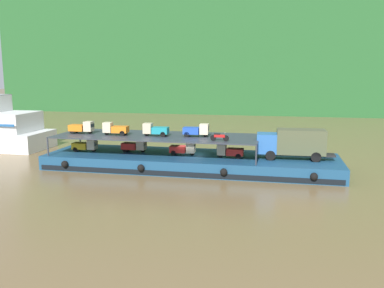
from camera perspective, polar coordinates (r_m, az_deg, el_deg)
The scene contains 14 objects.
ground_plane at distance 44.06m, azimuth -0.20°, elevation -3.45°, with size 400.00×400.00×0.00m, color brown.
hillside_far_bank at distance 117.35m, azimuth 7.72°, elevation 16.41°, with size 129.85×35.17×42.00m.
cargo_barge at distance 43.87m, azimuth -0.21°, elevation -2.51°, with size 31.32×8.77×1.50m.
covered_lorry at distance 42.55m, azimuth 14.00°, elevation 0.16°, with size 7.91×2.48×3.10m.
cargo_rack at distance 44.34m, azimuth -5.01°, elevation 1.12°, with size 22.12×7.40×2.00m.
mini_truck_lower_stern at distance 47.10m, azimuth -14.79°, elevation -0.19°, with size 2.77×1.24×1.38m.
mini_truck_lower_aft at distance 45.84m, azimuth -8.10°, elevation -0.23°, with size 2.80×1.30×1.38m.
mini_truck_lower_mid at distance 43.60m, azimuth -1.26°, elevation -0.66°, with size 2.77×1.26×1.38m.
mini_truck_lower_fore at distance 42.40m, azimuth 5.33°, elevation -1.00°, with size 2.76×1.23×1.38m.
mini_truck_upper_stern at distance 47.28m, azimuth -15.24°, elevation 2.28°, with size 2.74×1.21×1.38m.
mini_truck_upper_mid at distance 45.26m, azimuth -10.75°, elevation 2.13°, with size 2.79×1.28×1.38m.
mini_truck_upper_fore at distance 43.88m, azimuth -5.18°, elevation 2.02°, with size 2.77×1.25×1.38m.
mini_truck_upper_bow at distance 43.34m, azimuth 0.64°, elevation 1.96°, with size 2.78×1.27×1.38m.
motorcycle_upper_port at distance 40.57m, azimuth 3.88°, elevation 1.02°, with size 1.90×0.55×0.87m.
Camera 1 is at (8.97, -41.92, 10.18)m, focal length 37.89 mm.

